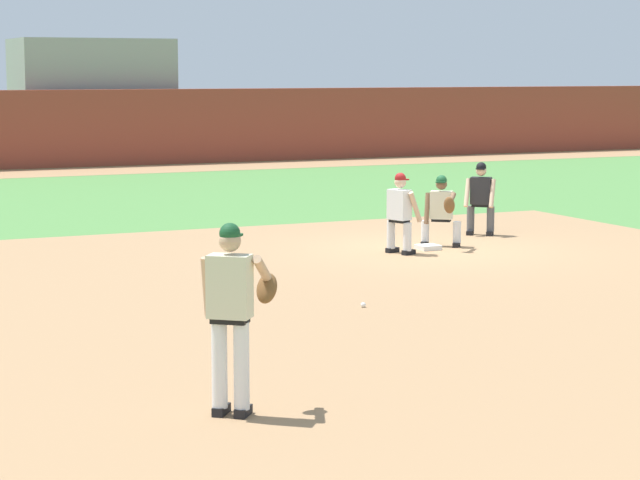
% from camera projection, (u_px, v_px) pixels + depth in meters
% --- Properties ---
extents(ground_plane, '(160.00, 160.00, 0.00)m').
position_uv_depth(ground_plane, '(428.00, 250.00, 22.86)').
color(ground_plane, '#518942').
extents(infield_dirt_patch, '(18.00, 18.00, 0.01)m').
position_uv_depth(infield_dirt_patch, '(361.00, 306.00, 17.37)').
color(infield_dirt_patch, '#A87F56').
rests_on(infield_dirt_patch, ground).
extents(warning_track_strip, '(48.00, 3.20, 0.01)m').
position_uv_depth(warning_track_strip, '(128.00, 170.00, 40.88)').
color(warning_track_strip, '#A87F56').
rests_on(warning_track_strip, ground).
extents(first_base_bag, '(0.38, 0.38, 0.09)m').
position_uv_depth(first_base_bag, '(428.00, 247.00, 22.85)').
color(first_base_bag, white).
rests_on(first_base_bag, ground).
extents(baseball, '(0.07, 0.07, 0.07)m').
position_uv_depth(baseball, '(363.00, 305.00, 17.30)').
color(baseball, white).
rests_on(baseball, ground).
extents(pitcher, '(0.85, 0.54, 1.86)m').
position_uv_depth(pitcher, '(233.00, 307.00, 11.77)').
color(pitcher, black).
rests_on(pitcher, ground).
extents(first_baseman, '(0.71, 1.09, 1.34)m').
position_uv_depth(first_baseman, '(442.00, 208.00, 23.10)').
color(first_baseman, black).
rests_on(first_baseman, ground).
extents(baserunner, '(0.57, 0.66, 1.46)m').
position_uv_depth(baserunner, '(400.00, 210.00, 22.23)').
color(baserunner, black).
rests_on(baserunner, ground).
extents(umpire, '(0.68, 0.66, 1.46)m').
position_uv_depth(umpire, '(481.00, 196.00, 24.74)').
color(umpire, black).
rests_on(umpire, ground).
extents(outfield_wall, '(48.00, 0.50, 2.60)m').
position_uv_depth(outfield_wall, '(111.00, 128.00, 42.51)').
color(outfield_wall, brown).
rests_on(outfield_wall, ground).
extents(stadium_seating_block, '(5.39, 3.35, 4.35)m').
position_uv_depth(stadium_seating_block, '(92.00, 100.00, 44.62)').
color(stadium_seating_block, gray).
rests_on(stadium_seating_block, ground).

